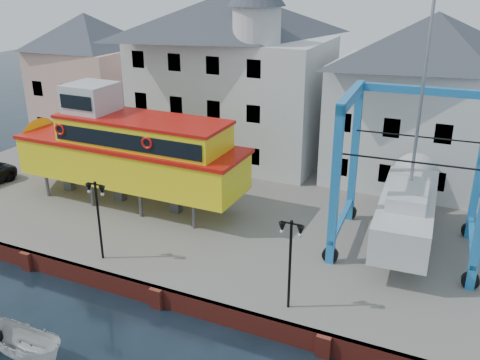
% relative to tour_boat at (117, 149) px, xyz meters
% --- Properties ---
extents(ground, '(140.00, 140.00, 0.00)m').
position_rel_tour_boat_xyz_m(ground, '(7.54, -7.52, -4.44)').
color(ground, black).
rests_on(ground, ground).
extents(hardstanding, '(44.00, 22.00, 1.00)m').
position_rel_tour_boat_xyz_m(hardstanding, '(7.54, 3.48, -3.94)').
color(hardstanding, slate).
rests_on(hardstanding, ground).
extents(quay_wall, '(44.00, 0.47, 1.00)m').
position_rel_tour_boat_xyz_m(quay_wall, '(7.54, -7.42, -3.94)').
color(quay_wall, maroon).
rests_on(quay_wall, ground).
extents(building_pink, '(8.00, 7.00, 10.30)m').
position_rel_tour_boat_xyz_m(building_pink, '(-10.46, 10.47, 1.71)').
color(building_pink, '#D4A092').
rests_on(building_pink, hardstanding).
extents(building_white_main, '(14.00, 8.30, 14.00)m').
position_rel_tour_boat_xyz_m(building_white_main, '(2.67, 10.87, 2.90)').
color(building_white_main, silver).
rests_on(building_white_main, hardstanding).
extents(building_white_right, '(12.00, 8.00, 11.20)m').
position_rel_tour_boat_xyz_m(building_white_right, '(16.54, 11.47, 2.16)').
color(building_white_right, silver).
rests_on(building_white_right, hardstanding).
extents(lamp_post_left, '(1.12, 0.32, 4.20)m').
position_rel_tour_boat_xyz_m(lamp_post_left, '(3.54, -6.32, -0.27)').
color(lamp_post_left, black).
rests_on(lamp_post_left, hardstanding).
extents(lamp_post_right, '(1.12, 0.32, 4.20)m').
position_rel_tour_boat_xyz_m(lamp_post_right, '(13.54, -6.32, -0.27)').
color(lamp_post_right, black).
rests_on(lamp_post_right, hardstanding).
extents(tour_boat, '(16.75, 4.08, 7.29)m').
position_rel_tour_boat_xyz_m(tour_boat, '(0.00, 0.00, 0.00)').
color(tour_boat, '#59595E').
rests_on(tour_boat, hardstanding).
extents(travel_lift, '(7.66, 10.50, 15.64)m').
position_rel_tour_boat_xyz_m(travel_lift, '(17.13, 1.96, -0.84)').
color(travel_lift, '#1867A3').
rests_on(travel_lift, hardstanding).
extents(motorboat_a, '(3.98, 1.71, 1.50)m').
position_rel_tour_boat_xyz_m(motorboat_a, '(4.68, -12.73, -4.44)').
color(motorboat_a, silver).
rests_on(motorboat_a, ground).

